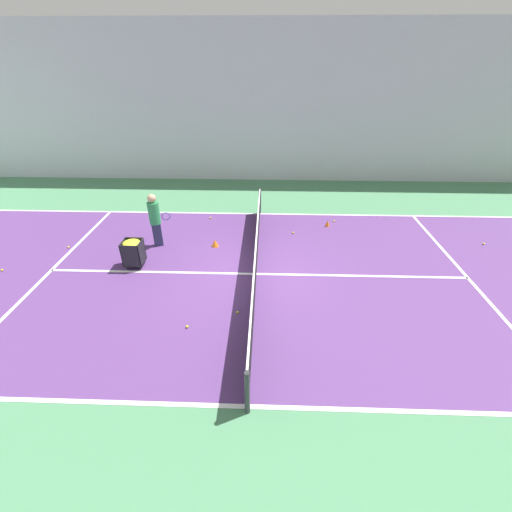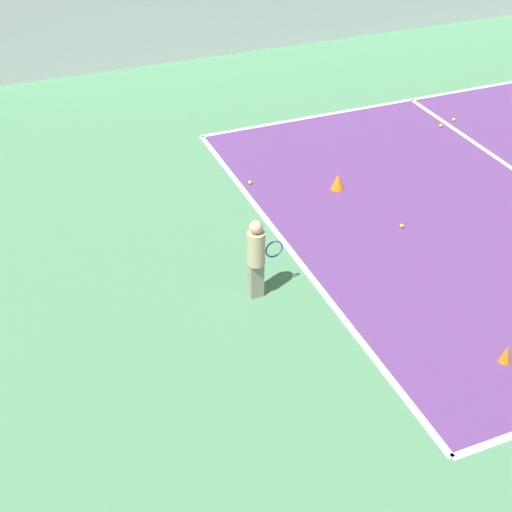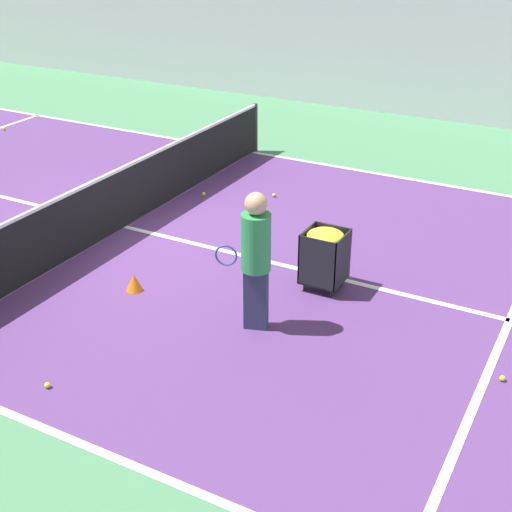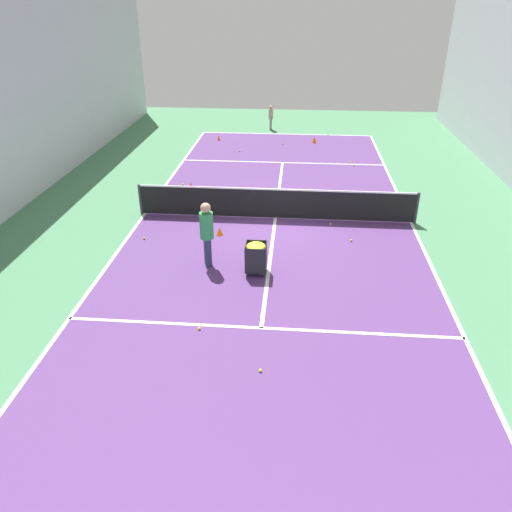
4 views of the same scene
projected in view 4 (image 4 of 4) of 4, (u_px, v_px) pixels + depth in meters
name	position (u px, v px, depth m)	size (l,w,h in m)	color
ground_plane	(275.00, 218.00, 16.83)	(35.77, 35.77, 0.00)	#477F56
court_playing_area	(275.00, 218.00, 16.83)	(9.00, 22.82, 0.00)	#563370
line_baseline_near	(286.00, 134.00, 26.89)	(9.00, 0.10, 0.00)	white
line_sideline_left	(411.00, 223.00, 16.49)	(0.10, 22.82, 0.00)	white
line_sideline_right	(145.00, 214.00, 17.17)	(0.10, 22.82, 0.00)	white
line_service_near	(283.00, 163.00, 22.36)	(9.00, 0.10, 0.00)	white
line_service_far	(261.00, 328.00, 11.30)	(9.00, 0.10, 0.00)	white
line_centre_service	(275.00, 218.00, 16.83)	(0.10, 12.55, 0.00)	white
tennis_net	(276.00, 203.00, 16.58)	(9.30, 0.10, 1.05)	#2D2D33
player_near_baseline	(271.00, 116.00, 27.44)	(0.27, 0.59, 1.31)	gray
coach_at_net	(207.00, 230.00, 13.46)	(0.47, 0.70, 1.85)	#2D3351
ball_cart	(256.00, 253.00, 13.25)	(0.56, 0.56, 0.88)	black
training_cone_0	(219.00, 138.00, 25.70)	(0.16, 0.16, 0.27)	orange
training_cone_1	(191.00, 185.00, 19.35)	(0.17, 0.17, 0.24)	orange
training_cone_2	(314.00, 140.00, 25.27)	(0.25, 0.25, 0.30)	orange
training_cone_3	(220.00, 231.00, 15.61)	(0.24, 0.24, 0.25)	orange
tennis_ball_0	(199.00, 328.00, 11.23)	(0.07, 0.07, 0.07)	yellow
tennis_ball_1	(331.00, 224.00, 16.32)	(0.07, 0.07, 0.07)	yellow
tennis_ball_2	(354.00, 165.00, 21.91)	(0.07, 0.07, 0.07)	yellow
tennis_ball_3	(240.00, 151.00, 23.89)	(0.07, 0.07, 0.07)	yellow
tennis_ball_4	(202.00, 201.00, 18.15)	(0.07, 0.07, 0.07)	yellow
tennis_ball_5	(144.00, 238.00, 15.38)	(0.07, 0.07, 0.07)	yellow
tennis_ball_6	(350.00, 162.00, 22.31)	(0.07, 0.07, 0.07)	yellow
tennis_ball_7	(260.00, 370.00, 9.98)	(0.07, 0.07, 0.07)	yellow
tennis_ball_8	(183.00, 184.00, 19.71)	(0.07, 0.07, 0.07)	yellow
tennis_ball_9	(283.00, 143.00, 25.09)	(0.07, 0.07, 0.07)	yellow
tennis_ball_11	(328.00, 135.00, 26.53)	(0.07, 0.07, 0.07)	yellow
tennis_ball_12	(351.00, 240.00, 15.24)	(0.07, 0.07, 0.07)	yellow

